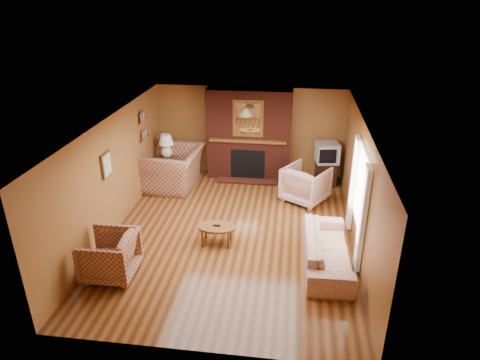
# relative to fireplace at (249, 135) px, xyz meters

# --- Properties ---
(floor) EXTENTS (6.50, 6.50, 0.00)m
(floor) POSITION_rel_fireplace_xyz_m (0.00, -2.98, -1.18)
(floor) COLOR #42210E
(floor) RESTS_ON ground
(ceiling) EXTENTS (6.50, 6.50, 0.00)m
(ceiling) POSITION_rel_fireplace_xyz_m (0.00, -2.98, 1.22)
(ceiling) COLOR white
(ceiling) RESTS_ON wall_back
(wall_back) EXTENTS (6.50, 0.00, 6.50)m
(wall_back) POSITION_rel_fireplace_xyz_m (0.00, 0.27, 0.02)
(wall_back) COLOR #985F2F
(wall_back) RESTS_ON floor
(wall_front) EXTENTS (6.50, 0.00, 6.50)m
(wall_front) POSITION_rel_fireplace_xyz_m (0.00, -6.23, 0.02)
(wall_front) COLOR #985F2F
(wall_front) RESTS_ON floor
(wall_left) EXTENTS (0.00, 6.50, 6.50)m
(wall_left) POSITION_rel_fireplace_xyz_m (-2.50, -2.98, 0.02)
(wall_left) COLOR #985F2F
(wall_left) RESTS_ON floor
(wall_right) EXTENTS (0.00, 6.50, 6.50)m
(wall_right) POSITION_rel_fireplace_xyz_m (2.50, -2.98, 0.02)
(wall_right) COLOR #985F2F
(wall_right) RESTS_ON floor
(fireplace) EXTENTS (2.20, 0.82, 2.40)m
(fireplace) POSITION_rel_fireplace_xyz_m (0.00, 0.00, 0.00)
(fireplace) COLOR #4B1910
(fireplace) RESTS_ON floor
(window_right) EXTENTS (0.10, 1.85, 2.00)m
(window_right) POSITION_rel_fireplace_xyz_m (2.45, -3.18, -0.06)
(window_right) COLOR beige
(window_right) RESTS_ON wall_right
(bookshelf) EXTENTS (0.09, 0.55, 0.71)m
(bookshelf) POSITION_rel_fireplace_xyz_m (-2.44, -1.08, 0.48)
(bookshelf) COLOR brown
(bookshelf) RESTS_ON wall_left
(botanical_print) EXTENTS (0.05, 0.40, 0.50)m
(botanical_print) POSITION_rel_fireplace_xyz_m (-2.47, -3.28, 0.37)
(botanical_print) COLOR brown
(botanical_print) RESTS_ON wall_left
(pendant_light) EXTENTS (0.36, 0.36, 0.48)m
(pendant_light) POSITION_rel_fireplace_xyz_m (0.00, -0.68, 0.82)
(pendant_light) COLOR black
(pendant_light) RESTS_ON ceiling
(plaid_loveseat) EXTENTS (1.41, 1.60, 1.00)m
(plaid_loveseat) POSITION_rel_fireplace_xyz_m (-1.85, -0.85, -0.68)
(plaid_loveseat) COLOR maroon
(plaid_loveseat) RESTS_ON floor
(plaid_armchair) EXTENTS (0.93, 0.90, 0.83)m
(plaid_armchair) POSITION_rel_fireplace_xyz_m (-1.95, -4.70, -0.77)
(plaid_armchair) COLOR maroon
(plaid_armchair) RESTS_ON floor
(floral_sofa) EXTENTS (0.89, 2.12, 0.61)m
(floral_sofa) POSITION_rel_fireplace_xyz_m (1.90, -3.83, -0.88)
(floral_sofa) COLOR beige
(floral_sofa) RESTS_ON floor
(floral_armchair) EXTENTS (1.30, 1.31, 0.88)m
(floral_armchair) POSITION_rel_fireplace_xyz_m (1.52, -1.26, -0.74)
(floral_armchair) COLOR beige
(floral_armchair) RESTS_ON floor
(coffee_table) EXTENTS (0.79, 0.49, 0.42)m
(coffee_table) POSITION_rel_fireplace_xyz_m (-0.26, -3.41, -0.84)
(coffee_table) COLOR brown
(coffee_table) RESTS_ON floor
(side_table) EXTENTS (0.54, 0.54, 0.66)m
(side_table) POSITION_rel_fireplace_xyz_m (-2.10, -0.53, -0.85)
(side_table) COLOR brown
(side_table) RESTS_ON floor
(table_lamp) EXTENTS (0.38, 0.38, 0.63)m
(table_lamp) POSITION_rel_fireplace_xyz_m (-2.10, -0.53, -0.17)
(table_lamp) COLOR silver
(table_lamp) RESTS_ON side_table
(tv_stand) EXTENTS (0.58, 0.53, 0.61)m
(tv_stand) POSITION_rel_fireplace_xyz_m (2.05, -0.18, -0.88)
(tv_stand) COLOR black
(tv_stand) RESTS_ON floor
(crt_tv) EXTENTS (0.63, 0.63, 0.51)m
(crt_tv) POSITION_rel_fireplace_xyz_m (2.05, -0.19, -0.31)
(crt_tv) COLOR #A6A8AD
(crt_tv) RESTS_ON tv_stand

